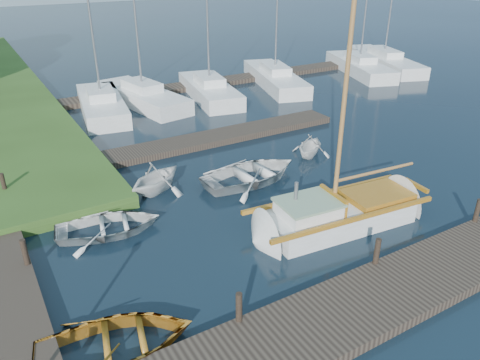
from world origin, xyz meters
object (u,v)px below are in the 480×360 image
tender_a (108,223)px  marina_boat_4 (275,77)px  dinghy (116,338)px  marina_boat_0 (102,103)px  marina_boat_1 (143,95)px  marina_boat_7 (384,60)px  marina_boat_2 (209,89)px  tender_c (251,171)px  mooring_post_1 (239,307)px  mooring_post_5 (4,184)px  mooring_post_3 (477,210)px  sailboat (342,215)px  tender_d (310,143)px  mooring_post_2 (377,251)px  marina_boat_6 (360,65)px  mooring_post_4 (25,252)px  tender_b (156,175)px

tender_a → marina_boat_4: 20.09m
dinghy → marina_boat_0: marina_boat_0 is taller
marina_boat_0 → marina_boat_1: size_ratio=0.89×
marina_boat_7 → marina_boat_1: bearing=109.6°
tender_a → marina_boat_2: bearing=-27.7°
tender_a → tender_c: (6.01, 0.88, 0.08)m
tender_a → dinghy: bearing=176.9°
dinghy → marina_boat_7: (27.48, 18.25, 0.19)m
mooring_post_1 → mooring_post_5: 10.77m
mooring_post_3 → marina_boat_7: size_ratio=0.07×
sailboat → tender_c: (-0.86, 4.33, 0.08)m
tender_d → marina_boat_4: 12.50m
sailboat → marina_boat_0: 16.51m
mooring_post_2 → sailboat: size_ratio=0.08×
mooring_post_2 → mooring_post_3: size_ratio=1.00×
marina_boat_1 → marina_boat_4: marina_boat_1 is taller
marina_boat_6 → tender_d: bearing=148.7°
mooring_post_4 → tender_b: tender_b is taller
mooring_post_5 → tender_d: size_ratio=0.37×
marina_boat_6 → marina_boat_2: bearing=110.6°
dinghy → marina_boat_2: 20.86m
marina_boat_7 → marina_boat_0: bearing=110.7°
mooring_post_5 → tender_c: (8.60, -3.19, -0.27)m
mooring_post_1 → tender_d: (8.27, 7.71, -0.13)m
tender_d → marina_boat_7: bearing=-89.4°
marina_boat_1 → marina_boat_2: marina_boat_1 is taller
mooring_post_1 → mooring_post_3: (9.00, 0.00, 0.00)m
mooring_post_2 → tender_c: bearing=89.1°
mooring_post_2 → mooring_post_4: size_ratio=1.00×
mooring_post_1 → dinghy: bearing=162.5°
mooring_post_3 → mooring_post_4: same height
mooring_post_1 → marina_boat_6: (21.58, 18.55, -0.14)m
mooring_post_5 → tender_b: bearing=-22.4°
mooring_post_2 → tender_d: tender_d is taller
mooring_post_5 → marina_boat_0: marina_boat_0 is taller
mooring_post_3 → dinghy: bearing=175.8°
mooring_post_1 → tender_a: size_ratio=0.24×
tender_b → marina_boat_7: size_ratio=0.23×
marina_boat_1 → marina_boat_2: bearing=-109.8°
tender_b → marina_boat_7: bearing=-92.1°
tender_a → mooring_post_1: bearing=-155.1°
marina_boat_4 → marina_boat_7: size_ratio=0.91×
mooring_post_3 → marina_boat_1: (-4.42, 19.04, -0.13)m
tender_a → marina_boat_1: 14.41m
mooring_post_4 → marina_boat_1: marina_boat_1 is taller
dinghy → marina_boat_0: size_ratio=0.36×
mooring_post_3 → marina_boat_1: marina_boat_1 is taller
mooring_post_1 → marina_boat_0: marina_boat_0 is taller
marina_boat_4 → marina_boat_6: 7.58m
mooring_post_3 → marina_boat_2: (-0.31, 18.31, -0.12)m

